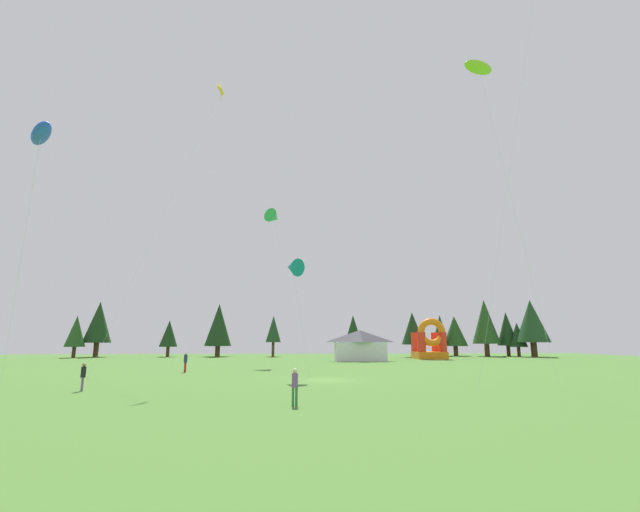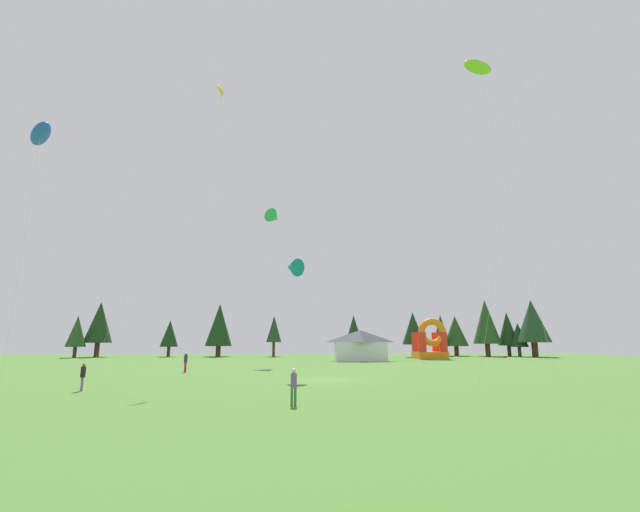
# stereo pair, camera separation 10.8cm
# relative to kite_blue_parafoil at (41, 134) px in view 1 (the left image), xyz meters

# --- Properties ---
(ground_plane) EXTENTS (120.00, 120.00, 0.00)m
(ground_plane) POSITION_rel_kite_blue_parafoil_xyz_m (15.90, 11.34, -13.65)
(ground_plane) COLOR #47752D
(kite_blue_parafoil) EXTENTS (3.67, 4.79, 14.22)m
(kite_blue_parafoil) POSITION_rel_kite_blue_parafoil_xyz_m (0.00, 0.00, 0.00)
(kite_blue_parafoil) COLOR blue
(kite_blue_parafoil) RESTS_ON ground_plane
(kite_green_delta) EXTENTS (5.15, 3.70, 20.57)m
(kite_green_delta) POSITION_rel_kite_blue_parafoil_xyz_m (10.59, 35.08, 5.80)
(kite_green_delta) COLOR green
(kite_green_delta) RESTS_ON ground_plane
(kite_teal_delta) EXTENTS (2.64, 2.43, 9.80)m
(kite_teal_delta) POSITION_rel_kite_blue_parafoil_xyz_m (13.31, 13.73, -4.71)
(kite_teal_delta) COLOR #0C7F7A
(kite_teal_delta) RESTS_ON ground_plane
(kite_yellow_diamond) EXTENTS (8.92, 4.75, 28.24)m
(kite_yellow_diamond) POSITION_rel_kite_blue_parafoil_xyz_m (5.89, 17.72, 13.75)
(kite_yellow_diamond) COLOR yellow
(kite_yellow_diamond) RESTS_ON ground_plane
(kite_lime_parafoil) EXTENTS (6.17, 3.59, 20.81)m
(kite_lime_parafoil) POSITION_rel_kite_blue_parafoil_xyz_m (25.23, 2.42, 6.65)
(kite_lime_parafoil) COLOR #8CD826
(kite_lime_parafoil) RESTS_ON ground_plane
(person_midfield) EXTENTS (0.37, 0.37, 1.84)m
(person_midfield) POSITION_rel_kite_blue_parafoil_xyz_m (3.50, 19.61, -12.56)
(person_midfield) COLOR #B21E26
(person_midfield) RESTS_ON ground_plane
(person_left_edge) EXTENTS (0.38, 0.38, 1.62)m
(person_left_edge) POSITION_rel_kite_blue_parafoil_xyz_m (1.04, 5.20, -12.69)
(person_left_edge) COLOR #724C8C
(person_left_edge) RESTS_ON ground_plane
(person_near_camera) EXTENTS (0.33, 0.33, 1.67)m
(person_near_camera) POSITION_rel_kite_blue_parafoil_xyz_m (13.52, -1.28, -12.66)
(person_near_camera) COLOR #33723F
(person_near_camera) RESTS_ON ground_plane
(inflatable_red_slide) EXTENTS (4.61, 4.66, 6.27)m
(inflatable_red_slide) POSITION_rel_kite_blue_parafoil_xyz_m (34.89, 45.56, -11.36)
(inflatable_red_slide) COLOR orange
(inflatable_red_slide) RESTS_ON ground_plane
(festival_tent) EXTENTS (7.03, 3.70, 4.29)m
(festival_tent) POSITION_rel_kite_blue_parafoil_xyz_m (22.88, 39.44, -11.51)
(festival_tent) COLOR silver
(festival_tent) RESTS_ON ground_plane
(tree_row_0) EXTENTS (3.21, 3.21, 6.95)m
(tree_row_0) POSITION_rel_kite_blue_parafoil_xyz_m (-23.04, 53.59, -9.33)
(tree_row_0) COLOR #4C331E
(tree_row_0) RESTS_ON ground_plane
(tree_row_1) EXTENTS (4.61, 4.61, 9.55)m
(tree_row_1) POSITION_rel_kite_blue_parafoil_xyz_m (-20.54, 56.00, -7.72)
(tree_row_1) COLOR #4C331E
(tree_row_1) RESTS_ON ground_plane
(tree_row_2) EXTENTS (3.13, 3.13, 6.33)m
(tree_row_2) POSITION_rel_kite_blue_parafoil_xyz_m (-8.54, 56.68, -9.66)
(tree_row_2) COLOR #4C331E
(tree_row_2) RESTS_ON ground_plane
(tree_row_3) EXTENTS (4.70, 4.70, 9.29)m
(tree_row_3) POSITION_rel_kite_blue_parafoil_xyz_m (0.09, 56.69, -8.12)
(tree_row_3) COLOR #4C331E
(tree_row_3) RESTS_ON ground_plane
(tree_row_4) EXTENTS (2.73, 2.73, 7.16)m
(tree_row_4) POSITION_rel_kite_blue_parafoil_xyz_m (9.90, 56.32, -8.88)
(tree_row_4) COLOR #4C331E
(tree_row_4) RESTS_ON ground_plane
(tree_row_5) EXTENTS (2.97, 2.97, 7.27)m
(tree_row_5) POSITION_rel_kite_blue_parafoil_xyz_m (24.16, 55.31, -8.89)
(tree_row_5) COLOR #4C331E
(tree_row_5) RESTS_ON ground_plane
(tree_row_6) EXTENTS (3.86, 3.86, 7.59)m
(tree_row_6) POSITION_rel_kite_blue_parafoil_xyz_m (33.89, 51.45, -8.84)
(tree_row_6) COLOR #4C331E
(tree_row_6) RESTS_ON ground_plane
(tree_row_7) EXTENTS (2.66, 2.66, 7.43)m
(tree_row_7) POSITION_rel_kite_blue_parafoil_xyz_m (40.47, 56.48, -8.62)
(tree_row_7) COLOR #4C331E
(tree_row_7) RESTS_ON ground_plane
(tree_row_8) EXTENTS (4.49, 4.49, 7.29)m
(tree_row_8) POSITION_rel_kite_blue_parafoil_xyz_m (43.46, 57.27, -9.15)
(tree_row_8) COLOR #4C331E
(tree_row_8) RESTS_ON ground_plane
(tree_row_9) EXTENTS (4.80, 4.80, 10.11)m
(tree_row_9) POSITION_rel_kite_blue_parafoil_xyz_m (48.16, 54.55, -7.52)
(tree_row_9) COLOR #4C331E
(tree_row_9) RESTS_ON ground_plane
(tree_row_10) EXTENTS (3.61, 3.61, 7.94)m
(tree_row_10) POSITION_rel_kite_blue_parafoil_xyz_m (52.29, 54.93, -8.77)
(tree_row_10) COLOR #4C331E
(tree_row_10) RESTS_ON ground_plane
(tree_row_11) EXTENTS (3.17, 3.17, 5.91)m
(tree_row_11) POSITION_rel_kite_blue_parafoil_xyz_m (53.25, 53.13, -9.89)
(tree_row_11) COLOR #4C331E
(tree_row_11) RESTS_ON ground_plane
(tree_row_12) EXTENTS (5.66, 5.66, 9.87)m
(tree_row_12) POSITION_rel_kite_blue_parafoil_xyz_m (55.26, 51.72, -7.52)
(tree_row_12) COLOR #4C331E
(tree_row_12) RESTS_ON ground_plane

